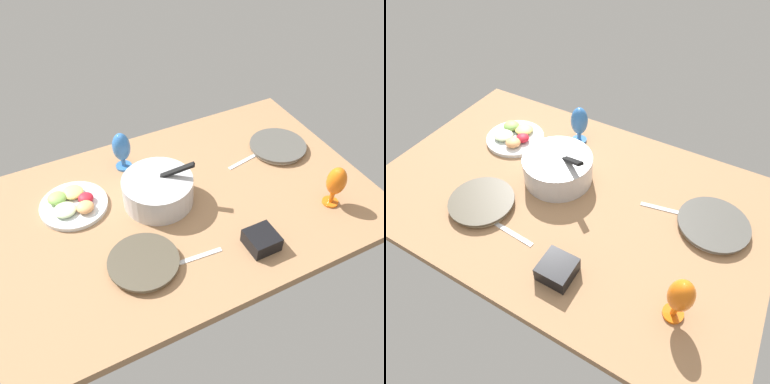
% 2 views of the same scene
% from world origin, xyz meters
% --- Properties ---
extents(ground_plane, '(1.60, 1.04, 0.04)m').
position_xyz_m(ground_plane, '(0.00, 0.00, -0.02)').
color(ground_plane, '#99704C').
extents(dinner_plate_left, '(0.26, 0.26, 0.03)m').
position_xyz_m(dinner_plate_left, '(-0.26, -0.22, 0.02)').
color(dinner_plate_left, beige).
rests_on(dinner_plate_left, ground_plane).
extents(dinner_plate_right, '(0.27, 0.27, 0.03)m').
position_xyz_m(dinner_plate_right, '(0.57, 0.12, 0.01)').
color(dinner_plate_right, silver).
rests_on(dinner_plate_right, ground_plane).
extents(mixing_bowl, '(0.29, 0.29, 0.19)m').
position_xyz_m(mixing_bowl, '(-0.08, 0.06, 0.06)').
color(mixing_bowl, silver).
rests_on(mixing_bowl, ground_plane).
extents(fruit_platter, '(0.28, 0.28, 0.05)m').
position_xyz_m(fruit_platter, '(-0.41, 0.19, 0.02)').
color(fruit_platter, silver).
rests_on(fruit_platter, ground_plane).
extents(hurricane_glass_orange, '(0.08, 0.08, 0.19)m').
position_xyz_m(hurricane_glass_orange, '(0.55, -0.28, 0.11)').
color(hurricane_glass_orange, orange).
rests_on(hurricane_glass_orange, ground_plane).
extents(hurricane_glass_blue, '(0.08, 0.08, 0.18)m').
position_xyz_m(hurricane_glass_blue, '(-0.13, 0.33, 0.11)').
color(hurricane_glass_blue, '#326CB6').
rests_on(hurricane_glass_blue, ground_plane).
extents(square_bowl_black, '(0.11, 0.11, 0.06)m').
position_xyz_m(square_bowl_black, '(0.16, -0.34, 0.03)').
color(square_bowl_black, black).
rests_on(square_bowl_black, ground_plane).
extents(fork_by_left_plate, '(0.18, 0.03, 0.01)m').
position_xyz_m(fork_by_left_plate, '(-0.07, -0.28, 0.00)').
color(fork_by_left_plate, silver).
rests_on(fork_by_left_plate, ground_plane).
extents(fork_by_right_plate, '(0.18, 0.05, 0.01)m').
position_xyz_m(fork_by_right_plate, '(0.37, 0.12, 0.00)').
color(fork_by_right_plate, silver).
rests_on(fork_by_right_plate, ground_plane).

